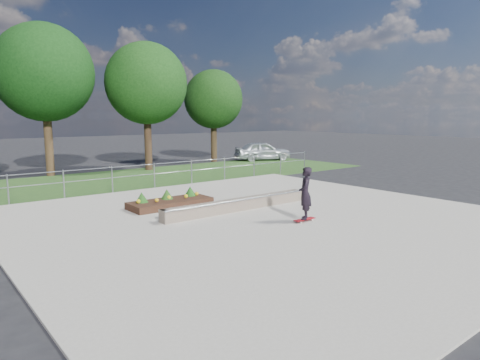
{
  "coord_description": "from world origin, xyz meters",
  "views": [
    {
      "loc": [
        -9.05,
        -10.02,
        3.32
      ],
      "look_at": [
        0.2,
        1.5,
        1.1
      ],
      "focal_mm": 32.0,
      "sensor_mm": 36.0,
      "label": 1
    }
  ],
  "objects_px": {
    "planter_bed": "(170,201)",
    "parked_car": "(263,151)",
    "grind_ledge": "(238,204)",
    "skateboarder": "(305,193)"
  },
  "relations": [
    {
      "from": "planter_bed",
      "to": "parked_car",
      "type": "bearing_deg",
      "value": 37.02
    },
    {
      "from": "planter_bed",
      "to": "parked_car",
      "type": "height_order",
      "value": "parked_car"
    },
    {
      "from": "planter_bed",
      "to": "skateboarder",
      "type": "relative_size",
      "value": 1.75
    },
    {
      "from": "planter_bed",
      "to": "parked_car",
      "type": "distance_m",
      "value": 17.39
    },
    {
      "from": "parked_car",
      "to": "planter_bed",
      "type": "bearing_deg",
      "value": 150.12
    },
    {
      "from": "grind_ledge",
      "to": "parked_car",
      "type": "distance_m",
      "value": 17.58
    },
    {
      "from": "skateboarder",
      "to": "parked_car",
      "type": "distance_m",
      "value": 19.1
    },
    {
      "from": "planter_bed",
      "to": "parked_car",
      "type": "relative_size",
      "value": 0.72
    },
    {
      "from": "grind_ledge",
      "to": "skateboarder",
      "type": "xyz_separation_m",
      "value": [
        0.6,
        -2.56,
        0.68
      ]
    },
    {
      "from": "planter_bed",
      "to": "skateboarder",
      "type": "xyz_separation_m",
      "value": [
        2.15,
        -4.61,
        0.7
      ]
    }
  ]
}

